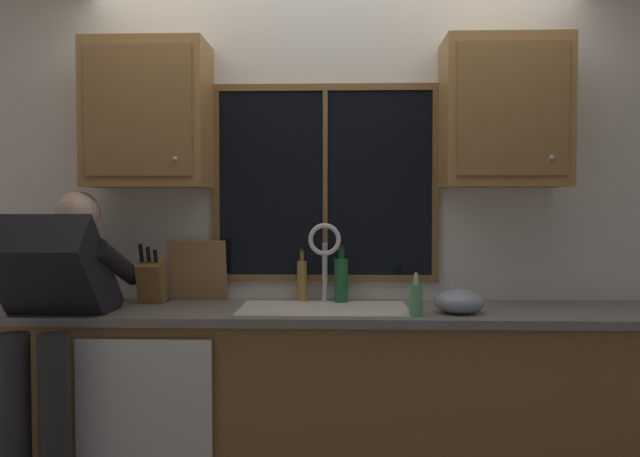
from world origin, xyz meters
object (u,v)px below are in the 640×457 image
(person_standing, at_px, (53,314))
(bottle_green_glass, at_px, (341,279))
(knife_block, at_px, (152,282))
(bottle_tall_clear, at_px, (302,279))
(mixing_bowl, at_px, (459,301))
(cutting_board, at_px, (198,271))
(soap_dispenser, at_px, (416,299))

(person_standing, distance_m, bottle_green_glass, 1.36)
(knife_block, height_order, bottle_tall_clear, knife_block)
(bottle_green_glass, bearing_deg, mixing_bowl, -29.40)
(bottle_tall_clear, bearing_deg, bottle_green_glass, -11.00)
(person_standing, xyz_separation_m, cutting_board, (0.54, 0.49, 0.14))
(person_standing, distance_m, cutting_board, 0.74)
(knife_block, xyz_separation_m, bottle_green_glass, (0.95, 0.07, 0.01))
(soap_dispenser, relative_size, bottle_tall_clear, 0.72)
(knife_block, xyz_separation_m, soap_dispenser, (1.28, -0.33, -0.03))
(mixing_bowl, relative_size, bottle_green_glass, 0.79)
(person_standing, xyz_separation_m, knife_block, (0.32, 0.40, 0.10))
(mixing_bowl, xyz_separation_m, bottle_green_glass, (-0.54, 0.30, 0.07))
(person_standing, height_order, bottle_green_glass, person_standing)
(person_standing, relative_size, mixing_bowl, 6.44)
(person_standing, distance_m, soap_dispenser, 1.61)
(cutting_board, bearing_deg, bottle_green_glass, -1.97)
(knife_block, height_order, bottle_green_glass, knife_block)
(person_standing, bearing_deg, cutting_board, 42.66)
(person_standing, bearing_deg, mixing_bowl, 5.22)
(knife_block, bearing_deg, person_standing, -128.80)
(person_standing, height_order, bottle_tall_clear, person_standing)
(knife_block, height_order, mixing_bowl, knife_block)
(bottle_green_glass, xyz_separation_m, bottle_tall_clear, (-0.20, 0.04, -0.01))
(soap_dispenser, xyz_separation_m, bottle_tall_clear, (-0.53, 0.44, 0.04))
(knife_block, bearing_deg, soap_dispenser, -14.54)
(knife_block, relative_size, bottle_green_glass, 1.11)
(bottle_tall_clear, bearing_deg, soap_dispenser, -39.29)
(cutting_board, relative_size, mixing_bowl, 1.38)
(knife_block, bearing_deg, bottle_tall_clear, 7.96)
(cutting_board, relative_size, soap_dispenser, 1.62)
(soap_dispenser, relative_size, bottle_green_glass, 0.67)
(mixing_bowl, distance_m, soap_dispenser, 0.23)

